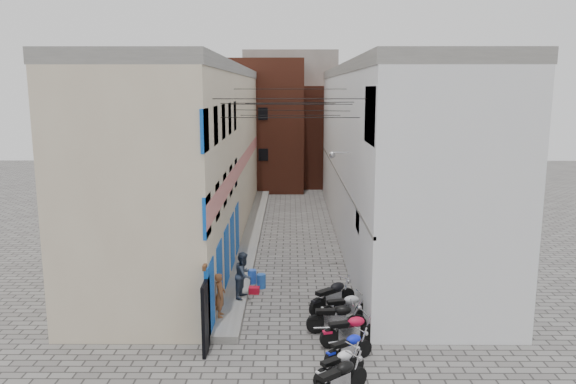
{
  "coord_description": "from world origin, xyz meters",
  "views": [
    {
      "loc": [
        0.01,
        -16.25,
        7.84
      ],
      "look_at": [
        -0.1,
        9.83,
        3.0
      ],
      "focal_mm": 35.0,
      "sensor_mm": 36.0,
      "label": 1
    }
  ],
  "objects_px": {
    "water_jug_far": "(252,277)",
    "motorcycle_g": "(333,295)",
    "motorcycle_c": "(349,347)",
    "motorcycle_d": "(350,328)",
    "motorcycle_b": "(339,364)",
    "red_crate": "(254,290)",
    "person_a": "(220,295)",
    "motorcycle_e": "(336,316)",
    "motorcycle_a": "(339,377)",
    "water_jug_near": "(261,281)",
    "person_b": "(244,275)",
    "motorcycle_f": "(346,306)"
  },
  "relations": [
    {
      "from": "motorcycle_b",
      "to": "motorcycle_a",
      "type": "bearing_deg",
      "value": -42.35
    },
    {
      "from": "motorcycle_d",
      "to": "motorcycle_e",
      "type": "bearing_deg",
      "value": -174.97
    },
    {
      "from": "motorcycle_d",
      "to": "person_b",
      "type": "height_order",
      "value": "person_b"
    },
    {
      "from": "water_jug_near",
      "to": "water_jug_far",
      "type": "bearing_deg",
      "value": 127.44
    },
    {
      "from": "red_crate",
      "to": "person_b",
      "type": "bearing_deg",
      "value": -106.4
    },
    {
      "from": "motorcycle_d",
      "to": "red_crate",
      "type": "distance_m",
      "value": 5.53
    },
    {
      "from": "motorcycle_f",
      "to": "water_jug_far",
      "type": "xyz_separation_m",
      "value": [
        -3.45,
        3.75,
        -0.27
      ]
    },
    {
      "from": "person_a",
      "to": "person_b",
      "type": "relative_size",
      "value": 0.88
    },
    {
      "from": "motorcycle_f",
      "to": "motorcycle_a",
      "type": "bearing_deg",
      "value": -20.19
    },
    {
      "from": "motorcycle_e",
      "to": "water_jug_far",
      "type": "distance_m",
      "value": 5.6
    },
    {
      "from": "motorcycle_e",
      "to": "person_a",
      "type": "relative_size",
      "value": 1.31
    },
    {
      "from": "motorcycle_e",
      "to": "person_a",
      "type": "height_order",
      "value": "person_a"
    },
    {
      "from": "motorcycle_b",
      "to": "water_jug_near",
      "type": "bearing_deg",
      "value": 161.94
    },
    {
      "from": "person_b",
      "to": "water_jug_near",
      "type": "xyz_separation_m",
      "value": [
        0.55,
        1.64,
        -0.82
      ]
    },
    {
      "from": "motorcycle_f",
      "to": "water_jug_far",
      "type": "bearing_deg",
      "value": -150.06
    },
    {
      "from": "motorcycle_c",
      "to": "motorcycle_g",
      "type": "relative_size",
      "value": 0.78
    },
    {
      "from": "motorcycle_d",
      "to": "motorcycle_f",
      "type": "distance_m",
      "value": 1.85
    },
    {
      "from": "motorcycle_e",
      "to": "water_jug_far",
      "type": "relative_size",
      "value": 3.48
    },
    {
      "from": "motorcycle_f",
      "to": "person_b",
      "type": "bearing_deg",
      "value": -126.39
    },
    {
      "from": "motorcycle_b",
      "to": "red_crate",
      "type": "bearing_deg",
      "value": 165.41
    },
    {
      "from": "motorcycle_d",
      "to": "water_jug_near",
      "type": "xyz_separation_m",
      "value": [
        -2.99,
        5.07,
        -0.27
      ]
    },
    {
      "from": "water_jug_near",
      "to": "motorcycle_a",
      "type": "bearing_deg",
      "value": -73.24
    },
    {
      "from": "motorcycle_c",
      "to": "water_jug_far",
      "type": "distance_m",
      "value": 7.44
    },
    {
      "from": "motorcycle_e",
      "to": "red_crate",
      "type": "height_order",
      "value": "motorcycle_e"
    },
    {
      "from": "motorcycle_e",
      "to": "motorcycle_a",
      "type": "bearing_deg",
      "value": -6.24
    },
    {
      "from": "motorcycle_c",
      "to": "person_a",
      "type": "xyz_separation_m",
      "value": [
        -4.05,
        2.76,
        0.51
      ]
    },
    {
      "from": "motorcycle_g",
      "to": "motorcycle_c",
      "type": "bearing_deg",
      "value": -38.37
    },
    {
      "from": "motorcycle_g",
      "to": "red_crate",
      "type": "bearing_deg",
      "value": -162.23
    },
    {
      "from": "motorcycle_a",
      "to": "water_jug_far",
      "type": "xyz_separation_m",
      "value": [
        -2.82,
        8.55,
        -0.28
      ]
    },
    {
      "from": "motorcycle_e",
      "to": "water_jug_near",
      "type": "height_order",
      "value": "motorcycle_e"
    },
    {
      "from": "motorcycle_b",
      "to": "motorcycle_c",
      "type": "height_order",
      "value": "motorcycle_b"
    },
    {
      "from": "motorcycle_d",
      "to": "motorcycle_g",
      "type": "relative_size",
      "value": 0.89
    },
    {
      "from": "motorcycle_g",
      "to": "motorcycle_f",
      "type": "bearing_deg",
      "value": -16.9
    },
    {
      "from": "motorcycle_e",
      "to": "water_jug_near",
      "type": "xyz_separation_m",
      "value": [
        -2.65,
        4.16,
        -0.29
      ]
    },
    {
      "from": "person_a",
      "to": "water_jug_far",
      "type": "xyz_separation_m",
      "value": [
        0.8,
        3.93,
        -0.72
      ]
    },
    {
      "from": "motorcycle_e",
      "to": "water_jug_near",
      "type": "bearing_deg",
      "value": -150.22
    },
    {
      "from": "motorcycle_b",
      "to": "motorcycle_f",
      "type": "bearing_deg",
      "value": 134.99
    },
    {
      "from": "motorcycle_d",
      "to": "red_crate",
      "type": "bearing_deg",
      "value": -159.49
    },
    {
      "from": "person_b",
      "to": "water_jug_far",
      "type": "xyz_separation_m",
      "value": [
        0.15,
        2.17,
        -0.82
      ]
    },
    {
      "from": "motorcycle_e",
      "to": "motorcycle_f",
      "type": "xyz_separation_m",
      "value": [
        0.39,
        0.94,
        -0.02
      ]
    },
    {
      "from": "water_jug_far",
      "to": "motorcycle_g",
      "type": "bearing_deg",
      "value": -43.31
    },
    {
      "from": "water_jug_far",
      "to": "red_crate",
      "type": "bearing_deg",
      "value": -82.27
    },
    {
      "from": "person_b",
      "to": "motorcycle_b",
      "type": "bearing_deg",
      "value": -134.95
    },
    {
      "from": "motorcycle_a",
      "to": "motorcycle_f",
      "type": "height_order",
      "value": "motorcycle_a"
    },
    {
      "from": "motorcycle_d",
      "to": "motorcycle_b",
      "type": "bearing_deg",
      "value": -28.58
    },
    {
      "from": "motorcycle_c",
      "to": "motorcycle_e",
      "type": "bearing_deg",
      "value": 152.24
    },
    {
      "from": "person_a",
      "to": "water_jug_far",
      "type": "relative_size",
      "value": 2.66
    },
    {
      "from": "person_a",
      "to": "motorcycle_f",
      "type": "bearing_deg",
      "value": -91.22
    },
    {
      "from": "motorcycle_e",
      "to": "motorcycle_g",
      "type": "bearing_deg",
      "value": 176.95
    },
    {
      "from": "motorcycle_d",
      "to": "person_a",
      "type": "distance_m",
      "value": 4.53
    }
  ]
}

